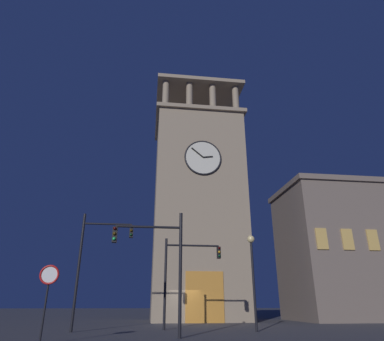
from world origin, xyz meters
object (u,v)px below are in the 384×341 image
Objects in this scene: clocktower at (198,208)px; no_horn_sign at (49,281)px; street_lamp at (252,263)px; traffic_signal_far at (184,267)px; traffic_signal_near at (95,253)px; traffic_signal_mid at (158,254)px; adjacent_wing_building at (370,251)px.

no_horn_sign is (8.72, 17.89, -8.24)m from clocktower.
traffic_signal_far is at bearing -28.51° from street_lamp.
street_lamp is at bearing 173.62° from traffic_signal_near.
traffic_signal_near is at bearing -49.54° from traffic_signal_mid.
traffic_signal_far is at bearing 25.61° from adjacent_wing_building.
adjacent_wing_building is 25.83m from traffic_signal_mid.
traffic_signal_mid is at bearing 70.88° from traffic_signal_far.
clocktower is 15.60m from traffic_signal_near.
traffic_signal_mid is 6.48m from street_lamp.
street_lamp is at bearing -153.78° from no_horn_sign.
traffic_signal_mid is at bearing 29.50° from street_lamp.
clocktower reaches higher than traffic_signal_near.
no_horn_sign is at bearing 26.22° from street_lamp.
street_lamp is (-5.64, -3.19, 0.02)m from traffic_signal_mid.
clocktower is 4.89× the size of street_lamp.
clocktower is at bearing -83.97° from street_lamp.
no_horn_sign is at bearing 21.78° from traffic_signal_mid.
traffic_signal_near is at bearing 22.60° from adjacent_wing_building.
adjacent_wing_building is at bearing -154.39° from traffic_signal_far.
traffic_signal_mid is (-3.60, 4.22, -0.56)m from traffic_signal_near.
adjacent_wing_building is 2.94× the size of traffic_signal_mid.
no_horn_sign is at bearing 82.04° from traffic_signal_near.
no_horn_sign is (10.08, 4.97, -1.38)m from street_lamp.
clocktower reaches higher than adjacent_wing_building.
traffic_signal_near reaches higher than street_lamp.
traffic_signal_near reaches higher than traffic_signal_mid.
no_horn_sign is (25.63, 16.32, -3.97)m from adjacent_wing_building.
street_lamp reaches higher than no_horn_sign.
street_lamp is (15.54, 11.35, -2.59)m from adjacent_wing_building.
traffic_signal_far is (-5.43, -1.04, -0.63)m from traffic_signal_near.
traffic_signal_mid is at bearing -158.22° from no_horn_sign.
traffic_signal_near is 1.15× the size of traffic_signal_mid.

